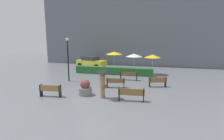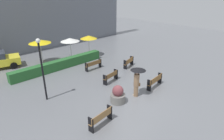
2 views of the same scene
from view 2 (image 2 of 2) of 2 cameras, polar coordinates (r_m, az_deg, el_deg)
name	(u,v)px [view 2 (image 2 of 2)]	position (r m, az deg, el deg)	size (l,w,h in m)	color
ground_plane	(133,99)	(13.24, 6.31, -8.81)	(60.00, 60.00, 0.00)	slate
bench_near_right	(155,81)	(14.87, 12.88, -3.17)	(1.81, 0.49, 0.90)	olive
bench_far_right	(129,62)	(18.44, 5.13, 2.46)	(1.56, 0.72, 0.88)	olive
bench_near_left	(101,117)	(10.66, -3.29, -14.07)	(1.64, 0.51, 0.90)	#9E7242
bench_back_row	(94,64)	(17.84, -5.57, 1.71)	(1.76, 0.37, 0.84)	brown
bench_mid_center	(111,76)	(15.32, -0.32, -1.88)	(1.60, 0.61, 0.85)	brown
pedestrian_with_umbrella	(137,78)	(13.04, 7.59, -2.38)	(1.04, 1.04, 2.11)	#8C6B4C
planter_pot	(118,95)	(12.62, 1.76, -7.59)	(1.00, 1.00, 1.23)	slate
lamp_post	(42,64)	(12.83, -20.45, 1.61)	(0.28, 0.28, 4.26)	black
patio_umbrella_yellow	(40,41)	(20.08, -20.94, 8.04)	(2.15, 2.15, 2.46)	silver
patio_umbrella_white	(70,40)	(20.35, -12.57, 8.87)	(1.96, 1.96, 2.36)	silver
patio_umbrella_yellow_far	(89,37)	(21.29, -7.08, 9.80)	(1.85, 1.85, 2.34)	silver
hedge_strip	(60,64)	(18.59, -15.39, 1.61)	(9.17, 0.70, 0.86)	#28602D
building_facade	(26,0)	(24.67, -24.56, 18.65)	(28.00, 1.20, 11.82)	slate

